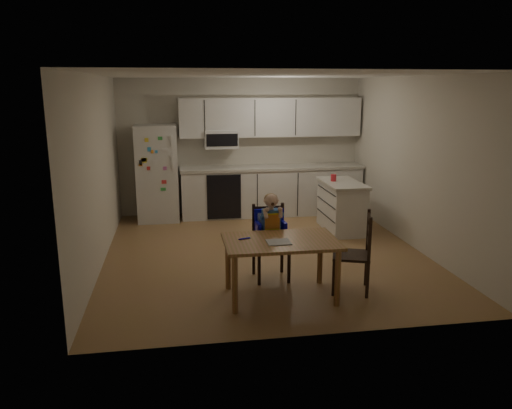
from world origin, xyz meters
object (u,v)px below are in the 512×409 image
(refrigerator, at_px, (157,173))
(dining_table, at_px, (281,248))
(kitchen_island, at_px, (341,206))
(red_cup, at_px, (333,178))
(chair_booster, at_px, (270,227))
(chair_side, at_px, (360,247))

(refrigerator, xyz_separation_m, dining_table, (1.45, -3.70, -0.26))
(refrigerator, relative_size, kitchen_island, 1.53)
(refrigerator, height_order, red_cup, refrigerator)
(dining_table, bearing_deg, red_cup, 60.93)
(refrigerator, xyz_separation_m, chair_booster, (1.45, -3.09, -0.19))
(refrigerator, bearing_deg, chair_side, -57.02)
(red_cup, height_order, chair_booster, chair_booster)
(refrigerator, distance_m, chair_side, 4.40)
(refrigerator, relative_size, chair_booster, 1.56)
(kitchen_island, xyz_separation_m, chair_side, (-0.63, -2.49, 0.12))
(chair_side, bearing_deg, red_cup, -172.07)
(dining_table, bearing_deg, refrigerator, 111.40)
(red_cup, distance_m, chair_side, 2.65)
(refrigerator, bearing_deg, chair_booster, -64.84)
(refrigerator, xyz_separation_m, chair_side, (2.39, -3.68, -0.31))
(red_cup, relative_size, dining_table, 0.09)
(kitchen_island, distance_m, chair_booster, 2.47)
(refrigerator, height_order, chair_booster, refrigerator)
(refrigerator, relative_size, chair_side, 1.79)
(refrigerator, xyz_separation_m, red_cup, (2.90, -1.10, 0.03))
(red_cup, relative_size, chair_booster, 0.10)
(red_cup, bearing_deg, dining_table, -119.07)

